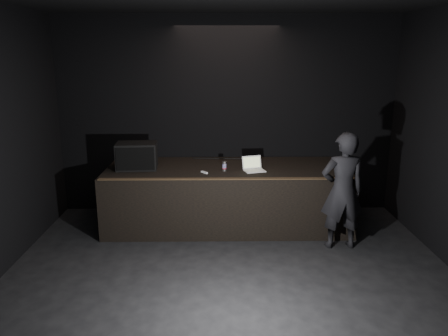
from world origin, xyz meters
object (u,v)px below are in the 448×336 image
stage_monitor (137,156)px  person (342,191)px  stage_riser (227,196)px  laptop (253,167)px  beer_can (224,166)px

stage_monitor → person: size_ratio=0.38×
stage_riser → laptop: (0.41, -0.20, 0.56)m
laptop → person: person is taller
person → beer_can: bearing=-25.4°
beer_can → person: bearing=-22.4°
stage_monitor → stage_riser: bearing=-1.3°
person → stage_monitor: bearing=-18.7°
stage_riser → beer_can: beer_can is taller
stage_monitor → laptop: stage_monitor is taller
stage_riser → stage_monitor: bearing=-177.5°
laptop → person: bearing=-46.7°
laptop → beer_can: 0.47m
stage_riser → laptop: size_ratio=10.34×
stage_riser → beer_can: bearing=-103.1°
beer_can → stage_riser: bearing=76.9°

